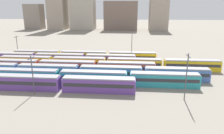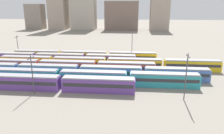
% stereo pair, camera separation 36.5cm
% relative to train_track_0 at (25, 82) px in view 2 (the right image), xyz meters
% --- Properties ---
extents(ground_plane, '(600.00, 600.00, 0.00)m').
position_rel_train_track_0_xyz_m(ground_plane, '(-12.34, 15.60, -1.90)').
color(ground_plane, gray).
extents(train_track_0, '(55.80, 3.06, 3.75)m').
position_rel_train_track_0_xyz_m(train_track_0, '(0.00, 0.00, 0.00)').
color(train_track_0, '#6B429E').
rests_on(train_track_0, ground_plane).
extents(train_track_1, '(74.70, 3.06, 3.75)m').
position_rel_train_track_0_xyz_m(train_track_1, '(7.23, 5.20, 0.00)').
color(train_track_1, teal).
rests_on(train_track_1, ground_plane).
extents(train_track_2, '(74.70, 3.06, 3.75)m').
position_rel_train_track_0_xyz_m(train_track_2, '(11.46, 10.40, 0.00)').
color(train_track_2, '#4C70BC').
rests_on(train_track_2, ground_plane).
extents(train_track_3, '(55.80, 3.06, 3.75)m').
position_rel_train_track_0_xyz_m(train_track_3, '(6.38, 15.60, 0.00)').
color(train_track_3, '#BC4C38').
rests_on(train_track_3, ground_plane).
extents(train_track_4, '(74.70, 3.06, 3.75)m').
position_rel_train_track_0_xyz_m(train_track_4, '(18.41, 20.80, 0.00)').
color(train_track_4, yellow).
rests_on(train_track_4, ground_plane).
extents(train_track_5, '(55.80, 3.06, 3.75)m').
position_rel_train_track_0_xyz_m(train_track_5, '(0.42, 26.00, 0.00)').
color(train_track_5, '#6B429E').
rests_on(train_track_5, ground_plane).
extents(train_track_6, '(55.80, 3.06, 3.75)m').
position_rel_train_track_0_xyz_m(train_track_6, '(8.33, 31.20, 0.00)').
color(train_track_6, yellow).
rests_on(train_track_6, ground_plane).
extents(catenary_pole_0, '(0.24, 3.20, 9.49)m').
position_rel_train_track_0_xyz_m(catenary_pole_0, '(3.50, -2.76, 3.38)').
color(catenary_pole_0, '#4C4C51').
rests_on(catenary_pole_0, ground_plane).
extents(catenary_pole_1, '(0.24, 3.20, 9.12)m').
position_rel_train_track_0_xyz_m(catenary_pole_1, '(-20.15, 34.14, 3.19)').
color(catenary_pole_1, '#4C4C51').
rests_on(catenary_pole_1, ground_plane).
extents(catenary_pole_2, '(0.24, 3.20, 10.78)m').
position_rel_train_track_0_xyz_m(catenary_pole_2, '(38.93, -3.08, 4.04)').
color(catenary_pole_2, '#4C4C51').
rests_on(catenary_pole_2, ground_plane).
extents(catenary_pole_3, '(0.24, 3.20, 10.77)m').
position_rel_train_track_0_xyz_m(catenary_pole_3, '(26.92, 33.95, 4.04)').
color(catenary_pole_3, '#4C4C51').
rests_on(catenary_pole_3, ground_plane).
extents(distant_building_0, '(15.41, 12.66, 22.95)m').
position_rel_train_track_0_xyz_m(distant_building_0, '(-64.63, 150.02, 9.57)').
color(distant_building_0, gray).
rests_on(distant_building_0, ground_plane).
extents(distant_building_1, '(15.14, 18.91, 49.06)m').
position_rel_train_track_0_xyz_m(distant_building_1, '(-41.69, 150.02, 22.63)').
color(distant_building_1, '#A89989').
rests_on(distant_building_1, ground_plane).
extents(distant_building_2, '(21.81, 16.16, 37.74)m').
position_rel_train_track_0_xyz_m(distant_building_2, '(-18.02, 150.02, 16.96)').
color(distant_building_2, '#B2A899').
rests_on(distant_building_2, ground_plane).
extents(distant_building_3, '(29.83, 15.35, 25.43)m').
position_rel_train_track_0_xyz_m(distant_building_3, '(16.93, 150.02, 10.81)').
color(distant_building_3, '#7A665B').
rests_on(distant_building_3, ground_plane).
extents(distant_building_4, '(16.15, 15.63, 34.72)m').
position_rel_train_track_0_xyz_m(distant_building_4, '(50.69, 150.02, 15.46)').
color(distant_building_4, '#A89989').
rests_on(distant_building_4, ground_plane).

